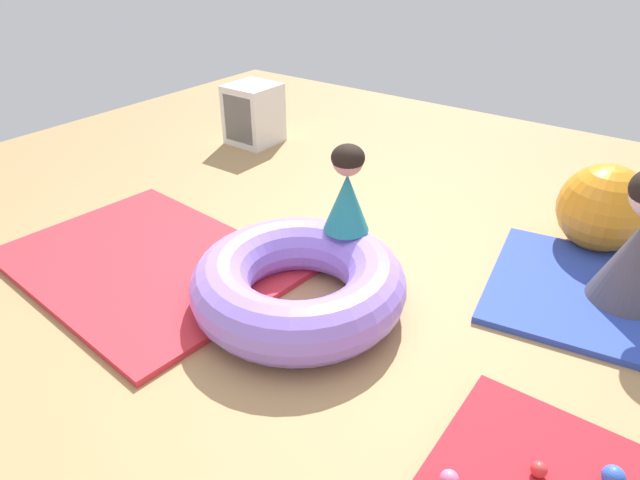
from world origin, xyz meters
TOP-DOWN VIEW (x-y plane):
  - ground_plane at (0.00, 0.00)m, footprint 8.00×8.00m
  - gym_mat_far_right at (-1.04, -0.30)m, footprint 1.86×1.43m
  - gym_mat_center_rear at (1.48, 1.04)m, footprint 1.60×1.33m
  - inflatable_cushion at (0.01, -0.07)m, footprint 1.19×1.19m
  - child_in_teal at (0.04, 0.35)m, footprint 0.32×0.32m
  - play_ball_blue at (1.69, -0.28)m, footprint 0.09×0.09m
  - play_ball_red at (1.45, -0.41)m, footprint 0.06×0.06m
  - play_ball_pink at (1.19, -0.66)m, footprint 0.07×0.07m
  - exercise_ball_large at (1.18, 1.63)m, footprint 0.57×0.57m
  - storage_cube at (-1.99, 1.75)m, footprint 0.44×0.44m

SIDE VIEW (x-z plane):
  - ground_plane at x=0.00m, z-range 0.00..0.00m
  - gym_mat_far_right at x=-1.04m, z-range 0.00..0.04m
  - gym_mat_center_rear at x=1.48m, z-range 0.00..0.04m
  - play_ball_red at x=1.45m, z-range 0.04..0.10m
  - play_ball_pink at x=1.19m, z-range 0.04..0.11m
  - play_ball_blue at x=1.69m, z-range 0.04..0.13m
  - inflatable_cushion at x=0.01m, z-range 0.00..0.33m
  - storage_cube at x=-1.99m, z-range 0.00..0.56m
  - exercise_ball_large at x=1.18m, z-range 0.00..0.57m
  - child_in_teal at x=0.04m, z-range 0.32..0.84m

